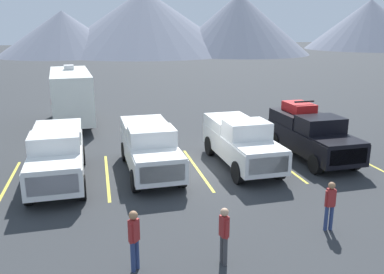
{
  "coord_description": "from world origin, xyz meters",
  "views": [
    {
      "loc": [
        -4.11,
        -16.42,
        6.22
      ],
      "look_at": [
        0.0,
        1.17,
        1.2
      ],
      "focal_mm": 38.08,
      "sensor_mm": 36.0,
      "label": 1
    }
  ],
  "objects_px": {
    "pickup_truck_a": "(57,154)",
    "pickup_truck_c": "(241,141)",
    "person_a": "(134,237)",
    "person_c": "(224,232)",
    "pickup_truck_d": "(311,133)",
    "camper_trailer_a": "(71,95)",
    "pickup_truck_b": "(150,147)",
    "person_b": "(330,203)"
  },
  "relations": [
    {
      "from": "pickup_truck_a",
      "to": "pickup_truck_c",
      "type": "distance_m",
      "value": 7.91
    },
    {
      "from": "person_a",
      "to": "person_c",
      "type": "height_order",
      "value": "person_a"
    },
    {
      "from": "pickup_truck_c",
      "to": "pickup_truck_d",
      "type": "height_order",
      "value": "pickup_truck_d"
    },
    {
      "from": "camper_trailer_a",
      "to": "pickup_truck_b",
      "type": "bearing_deg",
      "value": -69.25
    },
    {
      "from": "pickup_truck_c",
      "to": "person_b",
      "type": "bearing_deg",
      "value": -84.56
    },
    {
      "from": "person_a",
      "to": "person_b",
      "type": "relative_size",
      "value": 1.05
    },
    {
      "from": "pickup_truck_b",
      "to": "pickup_truck_a",
      "type": "bearing_deg",
      "value": -176.29
    },
    {
      "from": "pickup_truck_b",
      "to": "pickup_truck_d",
      "type": "xyz_separation_m",
      "value": [
        7.78,
        0.25,
        0.06
      ]
    },
    {
      "from": "camper_trailer_a",
      "to": "person_a",
      "type": "distance_m",
      "value": 17.17
    },
    {
      "from": "person_c",
      "to": "person_b",
      "type": "bearing_deg",
      "value": 15.59
    },
    {
      "from": "person_b",
      "to": "pickup_truck_a",
      "type": "bearing_deg",
      "value": 143.69
    },
    {
      "from": "pickup_truck_c",
      "to": "person_a",
      "type": "height_order",
      "value": "pickup_truck_c"
    },
    {
      "from": "pickup_truck_b",
      "to": "camper_trailer_a",
      "type": "xyz_separation_m",
      "value": [
        -3.67,
        9.68,
        0.82
      ]
    },
    {
      "from": "pickup_truck_a",
      "to": "person_c",
      "type": "xyz_separation_m",
      "value": [
        4.77,
        -7.31,
        -0.22
      ]
    },
    {
      "from": "pickup_truck_a",
      "to": "pickup_truck_c",
      "type": "xyz_separation_m",
      "value": [
        7.91,
        0.15,
        -0.01
      ]
    },
    {
      "from": "person_a",
      "to": "person_b",
      "type": "bearing_deg",
      "value": 7.44
    },
    {
      "from": "pickup_truck_d",
      "to": "camper_trailer_a",
      "type": "height_order",
      "value": "camper_trailer_a"
    },
    {
      "from": "pickup_truck_c",
      "to": "person_a",
      "type": "relative_size",
      "value": 3.39
    },
    {
      "from": "pickup_truck_c",
      "to": "pickup_truck_d",
      "type": "xyz_separation_m",
      "value": [
        3.66,
        0.34,
        0.05
      ]
    },
    {
      "from": "camper_trailer_a",
      "to": "person_b",
      "type": "bearing_deg",
      "value": -62.59
    },
    {
      "from": "pickup_truck_a",
      "to": "person_c",
      "type": "distance_m",
      "value": 8.73
    },
    {
      "from": "pickup_truck_a",
      "to": "pickup_truck_b",
      "type": "height_order",
      "value": "pickup_truck_a"
    },
    {
      "from": "pickup_truck_a",
      "to": "camper_trailer_a",
      "type": "relative_size",
      "value": 0.71
    },
    {
      "from": "pickup_truck_b",
      "to": "pickup_truck_c",
      "type": "bearing_deg",
      "value": -1.35
    },
    {
      "from": "pickup_truck_c",
      "to": "camper_trailer_a",
      "type": "bearing_deg",
      "value": 128.52
    },
    {
      "from": "person_a",
      "to": "camper_trailer_a",
      "type": "bearing_deg",
      "value": 97.76
    },
    {
      "from": "person_c",
      "to": "person_a",
      "type": "bearing_deg",
      "value": 173.84
    },
    {
      "from": "pickup_truck_a",
      "to": "camper_trailer_a",
      "type": "height_order",
      "value": "camper_trailer_a"
    },
    {
      "from": "camper_trailer_a",
      "to": "person_c",
      "type": "xyz_separation_m",
      "value": [
        4.65,
        -17.23,
        -1.01
      ]
    },
    {
      "from": "camper_trailer_a",
      "to": "person_c",
      "type": "height_order",
      "value": "camper_trailer_a"
    },
    {
      "from": "person_a",
      "to": "person_c",
      "type": "xyz_separation_m",
      "value": [
        2.33,
        -0.25,
        -0.03
      ]
    },
    {
      "from": "camper_trailer_a",
      "to": "person_a",
      "type": "bearing_deg",
      "value": -82.24
    },
    {
      "from": "pickup_truck_b",
      "to": "person_c",
      "type": "relative_size",
      "value": 3.48
    },
    {
      "from": "person_b",
      "to": "pickup_truck_b",
      "type": "bearing_deg",
      "value": 125.99
    },
    {
      "from": "pickup_truck_b",
      "to": "person_c",
      "type": "xyz_separation_m",
      "value": [
        0.98,
        -7.55,
        -0.19
      ]
    },
    {
      "from": "pickup_truck_d",
      "to": "camper_trailer_a",
      "type": "bearing_deg",
      "value": 140.5
    },
    {
      "from": "pickup_truck_b",
      "to": "person_b",
      "type": "relative_size",
      "value": 3.54
    },
    {
      "from": "pickup_truck_b",
      "to": "person_a",
      "type": "xyz_separation_m",
      "value": [
        -1.35,
        -7.3,
        -0.16
      ]
    },
    {
      "from": "pickup_truck_d",
      "to": "person_b",
      "type": "bearing_deg",
      "value": -114.3
    },
    {
      "from": "pickup_truck_b",
      "to": "person_b",
      "type": "bearing_deg",
      "value": -54.01
    },
    {
      "from": "pickup_truck_b",
      "to": "person_a",
      "type": "height_order",
      "value": "pickup_truck_b"
    },
    {
      "from": "pickup_truck_c",
      "to": "person_b",
      "type": "relative_size",
      "value": 3.57
    }
  ]
}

